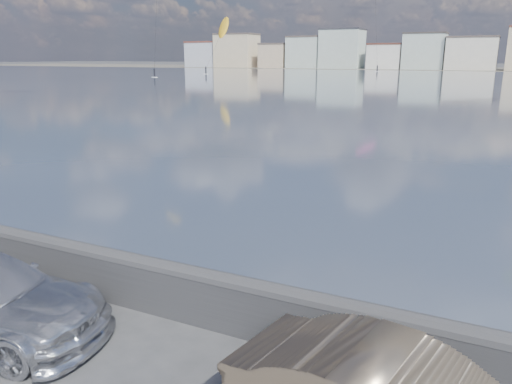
{
  "coord_description": "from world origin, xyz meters",
  "views": [
    {
      "loc": [
        4.98,
        -4.16,
        4.68
      ],
      "look_at": [
        1.0,
        4.0,
        2.2
      ],
      "focal_mm": 35.0,
      "sensor_mm": 36.0,
      "label": 1
    }
  ],
  "objects": [
    {
      "name": "far_shore_strip",
      "position": [
        0.0,
        200.0,
        0.01
      ],
      "size": [
        500.0,
        60.0,
        0.0
      ],
      "primitive_type": "cube",
      "color": "#4C473D",
      "rests_on": "ground"
    },
    {
      "name": "bay_water",
      "position": [
        0.0,
        91.5,
        0.01
      ],
      "size": [
        500.0,
        177.0,
        0.0
      ],
      "primitive_type": "cube",
      "color": "#374356",
      "rests_on": "ground"
    },
    {
      "name": "far_buildings",
      "position": [
        1.31,
        186.0,
        6.03
      ],
      "size": [
        240.79,
        13.26,
        14.6
      ],
      "color": "#B2B7C6",
      "rests_on": "ground"
    },
    {
      "name": "seawall",
      "position": [
        0.0,
        2.7,
        0.58
      ],
      "size": [
        400.0,
        0.36,
        1.08
      ],
      "color": "#28282B",
      "rests_on": "ground"
    },
    {
      "name": "kitesurfer_0",
      "position": [
        -67.8,
        124.4,
        12.32
      ],
      "size": [
        6.33,
        17.45,
        16.44
      ],
      "color": "#BF8C19",
      "rests_on": "ground"
    }
  ]
}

